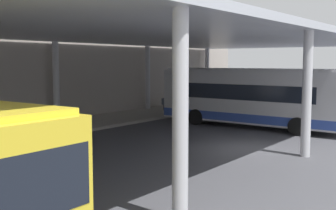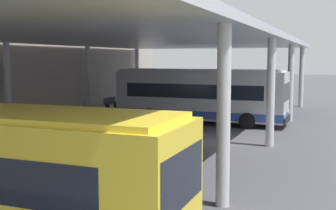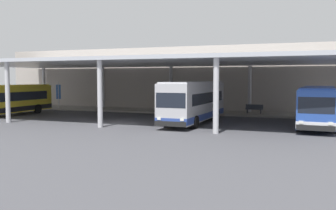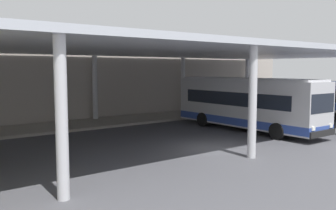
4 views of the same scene
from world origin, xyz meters
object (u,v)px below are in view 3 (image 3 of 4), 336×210
Objects in this scene: bus_nearest_bay at (9,100)px; banner_sign at (58,93)px; bus_middle_bay at (318,106)px; bench_waiting at (254,109)px; bus_second_bay at (194,102)px.

banner_sign is at bearing 92.53° from bus_nearest_bay.
bench_waiting is (-6.00, 7.96, -0.99)m from bus_middle_bay.
bus_second_bay is at bearing 1.89° from bus_nearest_bay.
bus_middle_bay is at bearing 2.97° from bus_nearest_bay.
bus_nearest_bay is 0.99× the size of bus_middle_bay.
banner_sign is at bearing 166.79° from bus_middle_bay.
bench_waiting is 24.22m from banner_sign.
bus_middle_bay is 3.33× the size of banner_sign.
bus_second_bay is at bearing -174.89° from bus_middle_bay.
bus_second_bay is 3.56× the size of banner_sign.
bus_nearest_bay is at bearing -87.47° from banner_sign.
bus_middle_bay is (9.94, 0.89, -0.19)m from bus_second_bay.
banner_sign reaches higher than bus_middle_bay.
banner_sign is at bearing -177.92° from bench_waiting.
bench_waiting is at bearing 127.01° from bus_middle_bay.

